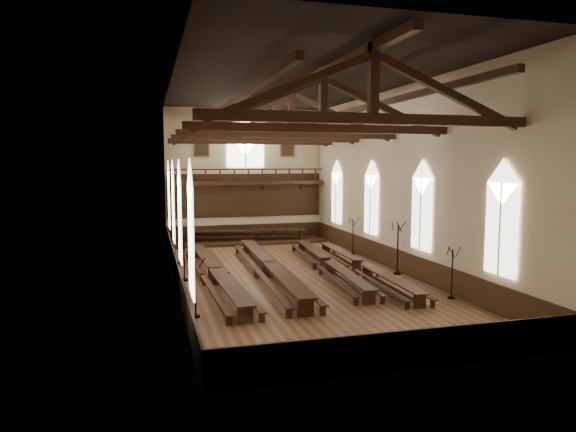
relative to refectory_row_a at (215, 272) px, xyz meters
name	(u,v)px	position (x,y,z in m)	size (l,w,h in m)	color
ground	(291,275)	(4.09, 0.60, -0.55)	(26.00, 26.00, 0.00)	brown
room_walls	(291,153)	(4.09, 0.60, 5.91)	(26.00, 26.00, 26.00)	beige
wainscot_band	(291,264)	(4.09, 0.60, 0.05)	(12.00, 26.00, 1.20)	#372210
side_windows	(291,205)	(4.09, 0.60, 3.19)	(11.85, 19.80, 4.50)	silver
end_window	(245,146)	(4.09, 13.50, 6.67)	(2.80, 0.12, 3.80)	white
minstrels_gallery	(246,190)	(4.09, 13.26, 3.35)	(11.80, 1.24, 3.70)	#341D10
portraits	(245,147)	(4.09, 13.49, 6.55)	(7.75, 0.09, 1.45)	brown
roof_trusses	(291,118)	(4.09, 0.60, 7.66)	(11.70, 25.70, 2.80)	#341D10
refectory_row_a	(215,272)	(0.00, 0.00, 0.00)	(1.75, 14.49, 0.76)	#341D10
refectory_row_b	(269,266)	(2.89, 0.51, 0.05)	(1.92, 15.13, 0.82)	#341D10
refectory_row_c	(328,262)	(6.31, 0.92, -0.04)	(1.97, 14.07, 0.70)	#341D10
refectory_row_d	(362,265)	(7.82, -0.22, -0.05)	(1.66, 13.82, 0.68)	#341D10
dais	(248,242)	(3.94, 12.00, -0.45)	(11.40, 2.91, 0.19)	#372210
high_table	(248,231)	(3.94, 12.00, 0.32)	(8.57, 2.03, 0.80)	#341D10
high_chairs	(246,232)	(3.94, 12.82, 0.19)	(7.68, 0.49, 1.01)	#341D10
candelabrum_left_near	(196,299)	(-1.46, -5.57, 0.16)	(0.64, 0.72, 2.33)	black
candelabrum_left_mid	(184,266)	(-1.46, 0.78, 0.20)	(0.73, 0.73, 2.46)	black
candelabrum_left_far	(179,251)	(-1.46, 5.34, 0.19)	(0.68, 0.75, 2.45)	black
candelabrum_right_near	(452,283)	(9.64, -5.77, 0.15)	(0.68, 0.69, 2.32)	black
candelabrum_right_mid	(397,258)	(9.64, -0.67, 0.31)	(0.84, 0.85, 2.85)	black
candelabrum_right_far	(353,243)	(9.64, 5.54, 0.17)	(0.65, 0.73, 2.39)	black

